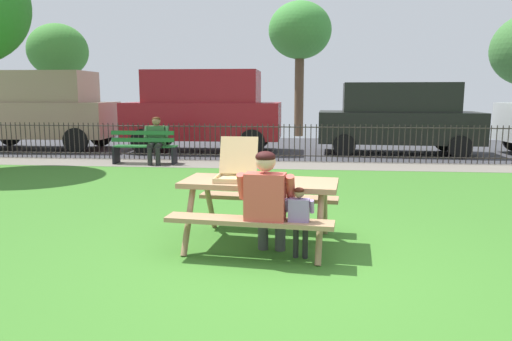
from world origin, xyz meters
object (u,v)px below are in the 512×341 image
object	(u,v)px
adult_at_table	(267,200)
person_on_park_bench	(156,138)
parked_car_left	(203,109)
parked_car_far_left	(38,108)
child_at_table	(299,216)
parked_car_center	(398,117)
far_tree_left	(58,52)
far_tree_midleft	(300,32)
pizza_box_open	(237,172)
picnic_table_foreground	(260,195)
park_bench_left	(145,147)

from	to	relation	value
adult_at_table	person_on_park_bench	xyz separation A→B (m)	(-3.35, 6.80, 0.00)
parked_car_left	parked_car_far_left	bearing A→B (deg)	180.00
person_on_park_bench	parked_car_far_left	bearing A→B (deg)	149.42
child_at_table	parked_car_left	size ratio (longest dim) A/B	0.17
child_at_table	parked_car_far_left	distance (m)	12.81
parked_car_center	far_tree_left	distance (m)	14.76
person_on_park_bench	far_tree_midleft	distance (m)	9.83
pizza_box_open	child_at_table	size ratio (longest dim) A/B	0.68
far_tree_left	picnic_table_foreground	bearing A→B (deg)	-55.48
pizza_box_open	park_bench_left	xyz separation A→B (m)	(-3.25, 6.22, -0.45)
parked_car_far_left	far_tree_left	bearing A→B (deg)	111.30
parked_car_center	parked_car_left	bearing A→B (deg)	180.00
pizza_box_open	parked_car_left	size ratio (longest dim) A/B	0.12
adult_at_table	person_on_park_bench	size ratio (longest dim) A/B	1.00
child_at_table	far_tree_midleft	distance (m)	15.78
child_at_table	person_on_park_bench	xyz separation A→B (m)	(-3.70, 6.86, 0.15)
adult_at_table	parked_car_left	bearing A→B (deg)	105.81
parked_car_center	park_bench_left	bearing A→B (deg)	-157.59
parked_car_far_left	far_tree_left	xyz separation A→B (m)	(-2.22, 5.69, 2.24)
adult_at_table	parked_car_center	xyz separation A→B (m)	(3.13, 9.57, 0.44)
park_bench_left	far_tree_left	distance (m)	11.21
child_at_table	far_tree_left	bearing A→B (deg)	124.71
parked_car_far_left	person_on_park_bench	bearing A→B (deg)	-30.58
adult_at_table	pizza_box_open	bearing A→B (deg)	126.00
parked_car_left	picnic_table_foreground	bearing A→B (deg)	-74.07
far_tree_midleft	park_bench_left	bearing A→B (deg)	-114.03
parked_car_left	far_tree_left	size ratio (longest dim) A/B	1.00
parked_car_center	picnic_table_foreground	bearing A→B (deg)	-109.76
picnic_table_foreground	adult_at_table	world-z (taller)	adult_at_table
park_bench_left	parked_car_far_left	size ratio (longest dim) A/B	0.34
parked_car_far_left	parked_car_left	world-z (taller)	same
picnic_table_foreground	park_bench_left	size ratio (longest dim) A/B	1.21
child_at_table	far_tree_left	distance (m)	18.90
adult_at_table	parked_car_far_left	distance (m)	12.53
picnic_table_foreground	far_tree_left	world-z (taller)	far_tree_left
park_bench_left	parked_car_left	bearing A→B (deg)	71.40
parked_car_far_left	picnic_table_foreground	bearing A→B (deg)	-48.81
pizza_box_open	parked_car_far_left	world-z (taller)	parked_car_far_left
parked_car_left	parked_car_center	world-z (taller)	parked_car_left
picnic_table_foreground	parked_car_left	world-z (taller)	parked_car_left
person_on_park_bench	parked_car_center	size ratio (longest dim) A/B	0.25
picnic_table_foreground	person_on_park_bench	world-z (taller)	person_on_park_bench
person_on_park_bench	far_tree_left	bearing A→B (deg)	129.25
parked_car_center	person_on_park_bench	bearing A→B (deg)	-156.80
picnic_table_foreground	far_tree_midleft	bearing A→B (deg)	89.01
park_bench_left	far_tree_left	bearing A→B (deg)	127.94
pizza_box_open	parked_car_center	size ratio (longest dim) A/B	0.12
far_tree_midleft	parked_car_center	bearing A→B (deg)	-62.20
far_tree_left	adult_at_table	bearing A→B (deg)	-56.07
parked_car_far_left	far_tree_midleft	distance (m)	10.39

